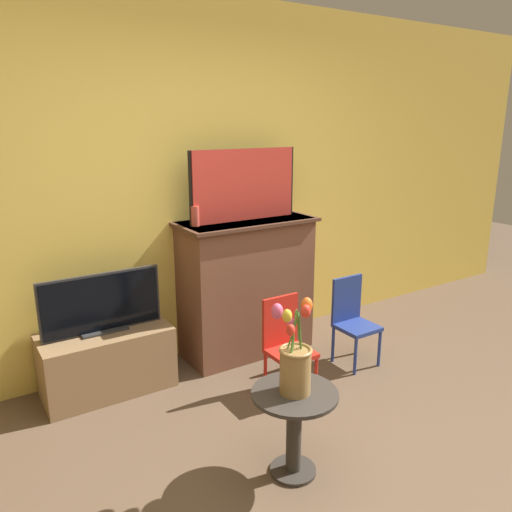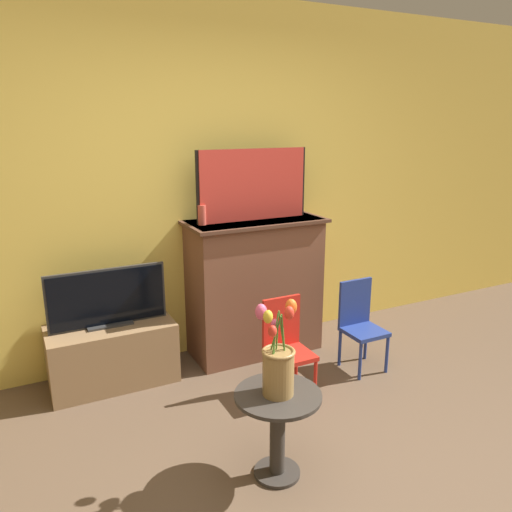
{
  "view_description": "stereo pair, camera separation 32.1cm",
  "coord_description": "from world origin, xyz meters",
  "px_view_note": "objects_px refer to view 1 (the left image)",
  "views": [
    {
      "loc": [
        -1.54,
        -1.32,
        1.82
      ],
      "look_at": [
        0.13,
        1.3,
        0.97
      ],
      "focal_mm": 35.0,
      "sensor_mm": 36.0,
      "label": 1
    },
    {
      "loc": [
        -1.27,
        -1.48,
        1.82
      ],
      "look_at": [
        0.13,
        1.3,
        0.97
      ],
      "focal_mm": 35.0,
      "sensor_mm": 36.0,
      "label": 2
    }
  ],
  "objects_px": {
    "chair_red": "(286,341)",
    "tv_monitor": "(102,304)",
    "chair_blue": "(352,317)",
    "painting": "(244,185)",
    "vase_tulips": "(295,361)"
  },
  "relations": [
    {
      "from": "tv_monitor",
      "to": "chair_red",
      "type": "height_order",
      "value": "tv_monitor"
    },
    {
      "from": "painting",
      "to": "chair_red",
      "type": "bearing_deg",
      "value": -97.56
    },
    {
      "from": "painting",
      "to": "tv_monitor",
      "type": "xyz_separation_m",
      "value": [
        -1.13,
        -0.01,
        -0.72
      ]
    },
    {
      "from": "tv_monitor",
      "to": "vase_tulips",
      "type": "relative_size",
      "value": 1.65
    },
    {
      "from": "tv_monitor",
      "to": "chair_blue",
      "type": "bearing_deg",
      "value": -19.1
    },
    {
      "from": "chair_blue",
      "to": "vase_tulips",
      "type": "xyz_separation_m",
      "value": [
        -1.14,
        -0.78,
        0.28
      ]
    },
    {
      "from": "chair_red",
      "to": "vase_tulips",
      "type": "xyz_separation_m",
      "value": [
        -0.46,
        -0.7,
        0.28
      ]
    },
    {
      "from": "chair_red",
      "to": "tv_monitor",
      "type": "bearing_deg",
      "value": 146.85
    },
    {
      "from": "tv_monitor",
      "to": "chair_red",
      "type": "xyz_separation_m",
      "value": [
        1.03,
        -0.68,
        -0.27
      ]
    },
    {
      "from": "chair_red",
      "to": "chair_blue",
      "type": "xyz_separation_m",
      "value": [
        0.68,
        0.08,
        0.0
      ]
    },
    {
      "from": "chair_red",
      "to": "vase_tulips",
      "type": "distance_m",
      "value": 0.88
    },
    {
      "from": "tv_monitor",
      "to": "chair_blue",
      "type": "distance_m",
      "value": 1.84
    },
    {
      "from": "tv_monitor",
      "to": "chair_blue",
      "type": "height_order",
      "value": "tv_monitor"
    },
    {
      "from": "vase_tulips",
      "to": "tv_monitor",
      "type": "bearing_deg",
      "value": 112.78
    },
    {
      "from": "tv_monitor",
      "to": "painting",
      "type": "bearing_deg",
      "value": 0.55
    }
  ]
}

